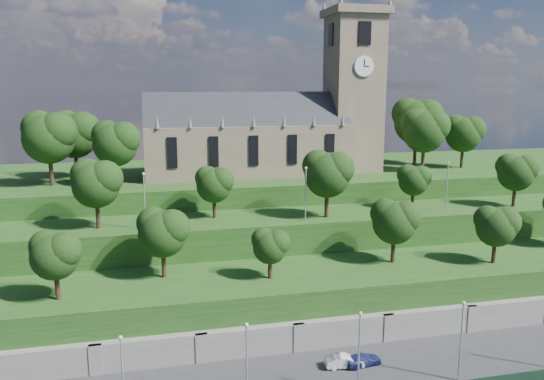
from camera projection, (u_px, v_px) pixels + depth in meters
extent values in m
cube|color=slate|center=(342.00, 338.00, 56.67)|extent=(160.00, 2.00, 5.00)
cube|color=slate|center=(96.00, 369.00, 50.39)|extent=(1.20, 0.60, 5.00)
cube|color=slate|center=(202.00, 357.00, 52.60)|extent=(1.20, 0.60, 5.00)
cube|color=slate|center=(299.00, 347.00, 54.80)|extent=(1.20, 0.60, 5.00)
cube|color=slate|center=(388.00, 336.00, 57.01)|extent=(1.20, 0.60, 5.00)
cube|color=slate|center=(471.00, 327.00, 59.22)|extent=(1.20, 0.60, 5.00)
cube|color=#1D4115|center=(324.00, 303.00, 62.12)|extent=(160.00, 12.00, 8.00)
cube|color=#1D4115|center=(299.00, 257.00, 72.24)|extent=(160.00, 10.00, 12.00)
cube|color=#1D4115|center=(266.00, 212.00, 92.03)|extent=(160.00, 32.00, 15.00)
cube|color=brown|center=(247.00, 149.00, 85.09)|extent=(32.00, 12.00, 8.00)
cube|color=black|center=(246.00, 124.00, 84.32)|extent=(32.00, 10.18, 10.18)
cone|color=brown|center=(157.00, 122.00, 75.32)|extent=(0.70, 0.70, 1.80)
cone|color=brown|center=(190.00, 122.00, 76.35)|extent=(0.70, 0.70, 1.80)
cone|color=brown|center=(222.00, 121.00, 77.38)|extent=(0.70, 0.70, 1.80)
cone|color=brown|center=(253.00, 121.00, 78.41)|extent=(0.70, 0.70, 1.80)
cone|color=brown|center=(284.00, 120.00, 79.44)|extent=(0.70, 0.70, 1.80)
cone|color=brown|center=(314.00, 120.00, 80.47)|extent=(0.70, 0.70, 1.80)
cone|color=brown|center=(343.00, 120.00, 81.50)|extent=(0.70, 0.70, 1.80)
cube|color=black|center=(172.00, 153.00, 76.54)|extent=(1.40, 0.25, 4.50)
cube|color=black|center=(214.00, 152.00, 77.86)|extent=(1.40, 0.25, 4.50)
cube|color=black|center=(254.00, 150.00, 79.18)|extent=(1.40, 0.25, 4.50)
cube|color=black|center=(292.00, 149.00, 80.51)|extent=(1.40, 0.25, 4.50)
cube|color=black|center=(330.00, 148.00, 81.83)|extent=(1.40, 0.25, 4.50)
cube|color=brown|center=(353.00, 95.00, 87.42)|extent=(8.00, 8.00, 25.00)
cube|color=brown|center=(356.00, 12.00, 84.88)|extent=(9.20, 9.20, 1.20)
cone|color=brown|center=(324.00, 7.00, 87.59)|extent=(0.80, 0.80, 1.60)
cone|color=brown|center=(390.00, 1.00, 81.71)|extent=(0.80, 0.80, 1.60)
cone|color=brown|center=(369.00, 9.00, 89.36)|extent=(0.80, 0.80, 1.60)
cube|color=black|center=(365.00, 33.00, 81.68)|extent=(2.00, 0.25, 3.50)
cube|color=black|center=(346.00, 38.00, 89.48)|extent=(2.00, 0.25, 3.50)
cube|color=black|center=(331.00, 35.00, 84.68)|extent=(0.25, 2.00, 3.50)
cube|color=black|center=(378.00, 36.00, 86.48)|extent=(0.25, 2.00, 3.50)
cylinder|color=white|center=(364.00, 66.00, 82.61)|extent=(3.20, 0.30, 3.20)
cylinder|color=white|center=(378.00, 67.00, 87.46)|extent=(0.30, 3.20, 3.20)
cube|color=black|center=(365.00, 63.00, 82.34)|extent=(0.12, 0.05, 1.10)
cube|color=black|center=(367.00, 66.00, 82.53)|extent=(0.80, 0.05, 0.12)
cylinder|color=black|center=(57.00, 285.00, 52.79)|extent=(0.50, 0.50, 3.05)
sphere|color=black|center=(55.00, 257.00, 52.22)|extent=(4.74, 4.74, 4.74)
sphere|color=black|center=(64.00, 250.00, 51.84)|extent=(3.56, 3.56, 3.56)
sphere|color=black|center=(46.00, 246.00, 52.42)|extent=(3.32, 3.32, 3.32)
cylinder|color=black|center=(164.00, 262.00, 58.91)|extent=(0.51, 0.51, 3.42)
sphere|color=black|center=(162.00, 234.00, 58.27)|extent=(5.32, 5.32, 5.32)
sphere|color=black|center=(172.00, 227.00, 57.84)|extent=(3.99, 3.99, 3.99)
sphere|color=black|center=(153.00, 223.00, 58.49)|extent=(3.73, 3.73, 3.73)
cylinder|color=black|center=(270.00, 268.00, 58.66)|extent=(0.47, 0.47, 2.45)
sphere|color=black|center=(270.00, 247.00, 58.21)|extent=(3.81, 3.81, 3.81)
sphere|color=black|center=(278.00, 243.00, 57.90)|extent=(2.86, 2.86, 2.86)
sphere|color=black|center=(263.00, 240.00, 58.37)|extent=(2.67, 2.67, 2.67)
cylinder|color=black|center=(393.00, 249.00, 63.96)|extent=(0.51, 0.51, 3.36)
sphere|color=black|center=(394.00, 223.00, 63.33)|extent=(5.22, 5.22, 5.22)
sphere|color=black|center=(405.00, 217.00, 62.91)|extent=(3.92, 3.92, 3.92)
sphere|color=black|center=(385.00, 213.00, 63.55)|extent=(3.65, 3.65, 3.65)
cylinder|color=black|center=(494.00, 251.00, 63.71)|extent=(0.49, 0.49, 3.01)
sphere|color=black|center=(496.00, 227.00, 63.15)|extent=(4.69, 4.69, 4.69)
sphere|color=black|center=(506.00, 222.00, 62.77)|extent=(3.51, 3.51, 3.51)
sphere|color=black|center=(487.00, 219.00, 63.35)|extent=(3.28, 3.28, 3.28)
cylinder|color=black|center=(98.00, 213.00, 64.11)|extent=(0.52, 0.52, 3.66)
sphere|color=black|center=(96.00, 185.00, 63.43)|extent=(5.70, 5.70, 5.70)
sphere|color=black|center=(105.00, 178.00, 62.97)|extent=(4.27, 4.27, 4.27)
sphere|color=black|center=(87.00, 175.00, 63.67)|extent=(3.99, 3.99, 3.99)
cylinder|color=black|center=(214.00, 207.00, 69.27)|extent=(0.49, 0.49, 2.93)
sphere|color=black|center=(214.00, 185.00, 68.72)|extent=(4.57, 4.57, 4.57)
sphere|color=black|center=(221.00, 181.00, 68.35)|extent=(3.42, 3.42, 3.42)
sphere|color=black|center=(207.00, 178.00, 68.91)|extent=(3.20, 3.20, 3.20)
cylinder|color=black|center=(327.00, 203.00, 69.50)|extent=(0.53, 0.53, 3.82)
sphere|color=black|center=(327.00, 175.00, 68.79)|extent=(5.94, 5.94, 5.94)
sphere|color=black|center=(338.00, 169.00, 68.31)|extent=(4.46, 4.46, 4.46)
sphere|color=black|center=(318.00, 166.00, 69.04)|extent=(4.16, 4.16, 4.16)
cylinder|color=black|center=(413.00, 199.00, 74.49)|extent=(0.48, 0.48, 2.70)
sphere|color=black|center=(414.00, 181.00, 73.98)|extent=(4.19, 4.19, 4.19)
sphere|color=black|center=(421.00, 177.00, 73.64)|extent=(3.14, 3.14, 3.14)
sphere|color=black|center=(407.00, 175.00, 74.16)|extent=(2.94, 2.94, 2.94)
cylinder|color=black|center=(514.00, 195.00, 75.79)|extent=(0.50, 0.50, 3.26)
sphere|color=black|center=(516.00, 173.00, 75.18)|extent=(5.07, 5.07, 5.07)
sphere|color=black|center=(525.00, 168.00, 74.77)|extent=(3.80, 3.80, 3.80)
sphere|color=black|center=(508.00, 166.00, 75.39)|extent=(3.55, 3.55, 3.55)
cylinder|color=black|center=(51.00, 170.00, 75.21)|extent=(0.56, 0.56, 4.58)
sphere|color=black|center=(48.00, 139.00, 74.35)|extent=(7.12, 7.12, 7.12)
sphere|color=black|center=(58.00, 131.00, 73.78)|extent=(5.34, 5.34, 5.34)
sphere|color=black|center=(39.00, 128.00, 74.65)|extent=(4.99, 4.99, 4.99)
cylinder|color=black|center=(76.00, 164.00, 81.54)|extent=(0.56, 0.56, 4.47)
sphere|color=black|center=(74.00, 135.00, 80.71)|extent=(6.96, 6.96, 6.96)
sphere|color=black|center=(83.00, 129.00, 80.15)|extent=(5.22, 5.22, 5.22)
sphere|color=black|center=(66.00, 126.00, 81.00)|extent=(4.87, 4.87, 4.87)
cylinder|color=black|center=(117.00, 172.00, 75.36)|extent=(0.54, 0.54, 4.00)
sphere|color=black|center=(115.00, 145.00, 74.61)|extent=(6.23, 6.23, 6.23)
sphere|color=black|center=(124.00, 138.00, 74.11)|extent=(4.67, 4.67, 4.67)
sphere|color=black|center=(107.00, 135.00, 74.87)|extent=(4.36, 4.36, 4.36)
cylinder|color=black|center=(423.00, 158.00, 88.03)|extent=(0.56, 0.56, 4.46)
sphere|color=black|center=(424.00, 132.00, 87.19)|extent=(6.94, 6.94, 6.94)
sphere|color=black|center=(434.00, 126.00, 86.63)|extent=(5.20, 5.20, 5.20)
sphere|color=black|center=(415.00, 123.00, 87.48)|extent=(4.86, 4.86, 4.86)
cylinder|color=black|center=(415.00, 150.00, 96.22)|extent=(0.59, 0.59, 5.13)
sphere|color=black|center=(416.00, 122.00, 95.26)|extent=(7.98, 7.98, 7.98)
sphere|color=black|center=(427.00, 116.00, 94.62)|extent=(5.98, 5.98, 5.98)
sphere|color=black|center=(407.00, 113.00, 95.60)|extent=(5.58, 5.58, 5.58)
cylinder|color=black|center=(462.00, 156.00, 91.88)|extent=(0.53, 0.53, 3.92)
sphere|color=black|center=(463.00, 135.00, 91.15)|extent=(6.09, 6.09, 6.09)
sphere|color=black|center=(472.00, 129.00, 90.66)|extent=(4.57, 4.57, 4.57)
sphere|color=black|center=(456.00, 127.00, 91.40)|extent=(4.26, 4.26, 4.26)
sphere|color=silver|center=(120.00, 338.00, 41.34)|extent=(0.36, 0.36, 0.36)
cylinder|color=#B2B2B7|center=(247.00, 368.00, 44.30)|extent=(0.16, 0.16, 7.57)
sphere|color=silver|center=(246.00, 325.00, 43.55)|extent=(0.36, 0.36, 0.36)
cylinder|color=#B2B2B7|center=(359.00, 355.00, 46.51)|extent=(0.16, 0.16, 7.57)
sphere|color=silver|center=(360.00, 313.00, 45.76)|extent=(0.36, 0.36, 0.36)
cylinder|color=#B2B2B7|center=(461.00, 343.00, 48.72)|extent=(0.16, 0.16, 7.57)
sphere|color=silver|center=(464.00, 303.00, 47.96)|extent=(0.36, 0.36, 0.36)
cylinder|color=#B2B2B7|center=(145.00, 202.00, 63.15)|extent=(0.16, 0.16, 6.66)
sphere|color=silver|center=(143.00, 174.00, 62.49)|extent=(0.36, 0.36, 0.36)
cylinder|color=#B2B2B7|center=(306.00, 195.00, 67.57)|extent=(0.16, 0.16, 6.66)
sphere|color=silver|center=(306.00, 168.00, 66.90)|extent=(0.36, 0.36, 0.36)
cylinder|color=#B2B2B7|center=(447.00, 188.00, 71.98)|extent=(0.16, 0.16, 6.66)
sphere|color=silver|center=(448.00, 163.00, 71.32)|extent=(0.36, 0.36, 0.36)
imported|color=silver|center=(344.00, 361.00, 51.67)|extent=(3.91, 1.71, 1.25)
imported|color=navy|center=(363.00, 360.00, 52.07)|extent=(4.08, 2.15, 1.13)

